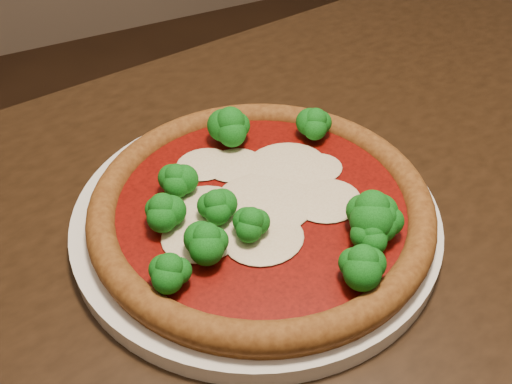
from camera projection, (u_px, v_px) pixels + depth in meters
name	position (u px, v px, depth m)	size (l,w,h in m)	color
dining_table	(319.00, 319.00, 0.57)	(1.45, 1.03, 0.75)	black
plate	(256.00, 216.00, 0.54)	(0.35, 0.35, 0.02)	silver
pizza	(263.00, 204.00, 0.52)	(0.32, 0.32, 0.06)	brown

